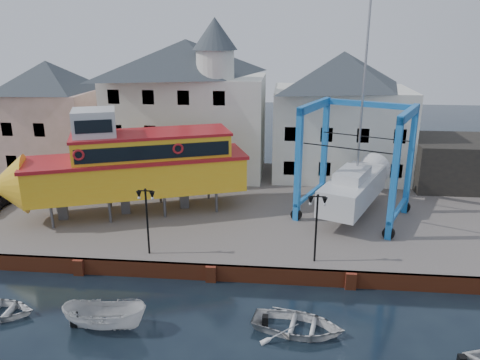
{
  "coord_description": "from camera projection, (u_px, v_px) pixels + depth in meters",
  "views": [
    {
      "loc": [
        4.07,
        -23.93,
        14.1
      ],
      "look_at": [
        1.0,
        7.0,
        4.0
      ],
      "focal_mm": 35.0,
      "sensor_mm": 36.0,
      "label": 1
    }
  ],
  "objects": [
    {
      "name": "ground",
      "position": [
        211.0,
        281.0,
        27.39
      ],
      "size": [
        140.0,
        140.0,
        0.0
      ],
      "primitive_type": "plane",
      "color": "black",
      "rests_on": "ground"
    },
    {
      "name": "shed_dark",
      "position": [
        456.0,
        162.0,
        40.76
      ],
      "size": [
        8.0,
        7.0,
        4.0
      ],
      "primitive_type": "cube",
      "color": "black",
      "rests_on": "hardstanding"
    },
    {
      "name": "motorboat_b",
      "position": [
        298.0,
        331.0,
        22.86
      ],
      "size": [
        4.97,
        3.94,
        0.93
      ],
      "primitive_type": "imported",
      "rotation": [
        0.0,
        0.0,
        1.39
      ],
      "color": "silver",
      "rests_on": "ground"
    },
    {
      "name": "lamp_post_right",
      "position": [
        317.0,
        211.0,
        26.67
      ],
      "size": [
        1.12,
        0.32,
        4.2
      ],
      "color": "black",
      "rests_on": "hardstanding"
    },
    {
      "name": "tour_boat",
      "position": [
        123.0,
        165.0,
        33.72
      ],
      "size": [
        18.29,
        10.26,
        7.81
      ],
      "rotation": [
        0.0,
        0.0,
        0.36
      ],
      "color": "#59595E",
      "rests_on": "hardstanding"
    },
    {
      "name": "hardstanding",
      "position": [
        233.0,
        206.0,
        37.64
      ],
      "size": [
        44.0,
        22.0,
        1.0
      ],
      "primitive_type": "cube",
      "color": "#605751",
      "rests_on": "ground"
    },
    {
      "name": "building_white_main",
      "position": [
        189.0,
        105.0,
        42.98
      ],
      "size": [
        14.0,
        8.3,
        14.0
      ],
      "color": "silver",
      "rests_on": "hardstanding"
    },
    {
      "name": "building_white_right",
      "position": [
        340.0,
        115.0,
        42.48
      ],
      "size": [
        12.0,
        8.0,
        11.2
      ],
      "color": "silver",
      "rests_on": "hardstanding"
    },
    {
      "name": "building_pink",
      "position": [
        52.0,
        117.0,
        44.21
      ],
      "size": [
        8.0,
        7.0,
        10.3
      ],
      "color": "tan",
      "rests_on": "hardstanding"
    },
    {
      "name": "lamp_post_left",
      "position": [
        146.0,
        205.0,
        27.61
      ],
      "size": [
        1.12,
        0.32,
        4.2
      ],
      "color": "black",
      "rests_on": "hardstanding"
    },
    {
      "name": "motorboat_a",
      "position": [
        106.0,
        328.0,
        23.06
      ],
      "size": [
        4.24,
        1.65,
        1.63
      ],
      "primitive_type": "imported",
      "rotation": [
        0.0,
        0.0,
        1.59
      ],
      "color": "silver",
      "rests_on": "ground"
    },
    {
      "name": "travel_lift",
      "position": [
        358.0,
        179.0,
        34.25
      ],
      "size": [
        8.93,
        10.52,
        15.6
      ],
      "rotation": [
        0.0,
        0.0,
        -0.41
      ],
      "color": "#0E5DAF",
      "rests_on": "hardstanding"
    },
    {
      "name": "quay_wall",
      "position": [
        211.0,
        273.0,
        27.33
      ],
      "size": [
        44.0,
        0.47,
        1.0
      ],
      "color": "brown",
      "rests_on": "ground"
    }
  ]
}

